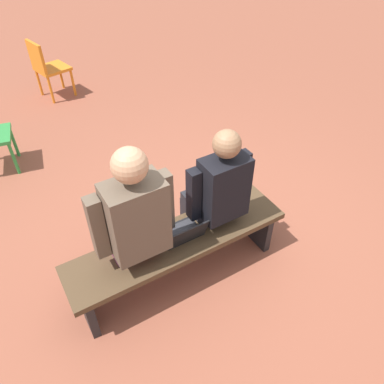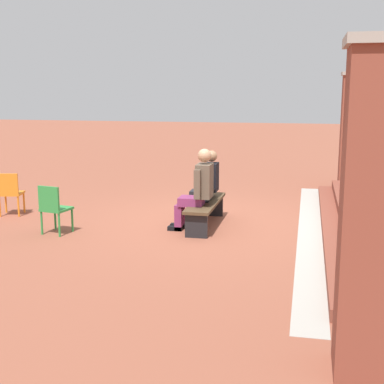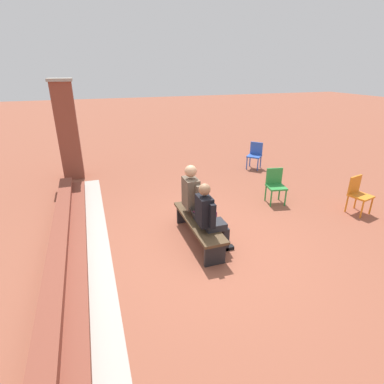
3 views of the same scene
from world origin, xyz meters
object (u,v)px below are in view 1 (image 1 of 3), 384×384
plastic_chair_far_right (47,66)px  laptop (183,233)px  person_adult (132,221)px  bench (179,246)px  person_student (215,192)px

plastic_chair_far_right → laptop: bearing=90.6°
person_adult → laptop: (-0.36, 0.08, -0.25)m
bench → laptop: 0.15m
person_student → laptop: bearing=12.9°
person_student → laptop: size_ratio=4.12×
bench → person_adult: person_adult is taller
person_student → plastic_chair_far_right: size_ratio=1.57×
plastic_chair_far_right → person_adult: bearing=85.1°
laptop → person_adult: bearing=-13.0°
bench → laptop: (-0.04, 0.01, 0.15)m
laptop → plastic_chair_far_right: (0.04, -3.85, -0.02)m
person_student → person_adult: person_adult is taller
person_adult → laptop: bearing=167.0°
laptop → plastic_chair_far_right: plastic_chair_far_right is taller
person_adult → plastic_chair_far_right: person_adult is taller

